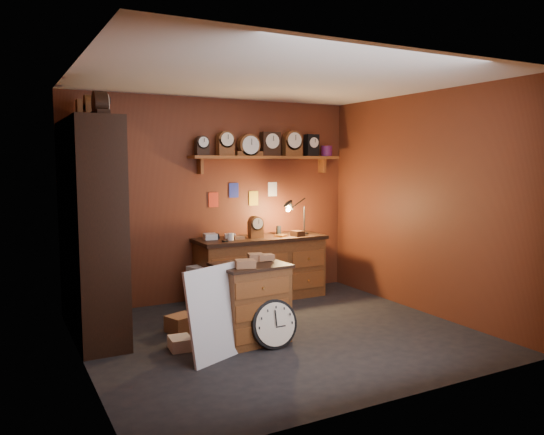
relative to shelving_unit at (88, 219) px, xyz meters
The scene contains 11 objects.
floor 2.40m from the shelving_unit, 28.68° to the right, with size 4.00×4.00×0.00m, color black.
room_shell 2.09m from the shelving_unit, 25.39° to the right, with size 4.02×3.62×2.71m.
shelving_unit is the anchor object (origin of this frame).
workbench 2.48m from the shelving_unit, 12.13° to the left, with size 1.79×0.66×1.36m.
low_cabinet 1.93m from the shelving_unit, 34.59° to the right, with size 0.75×0.65×0.90m.
big_round_clock 2.26m from the shelving_unit, 39.97° to the right, with size 0.49×0.16×0.50m.
white_panel 2.02m from the shelving_unit, 54.00° to the right, with size 0.68×0.03×0.90m, color silver.
mini_fridge 1.91m from the shelving_unit, 14.03° to the left, with size 0.62×0.64×0.53m.
floor_box_a 1.51m from the shelving_unit, 22.35° to the right, with size 0.29×0.25×0.18m, color #996642.
floor_box_b 1.65m from the shelving_unit, 52.19° to the right, with size 0.21×0.25×0.12m, color white.
floor_box_c 2.18m from the shelving_unit, 24.74° to the right, with size 0.21×0.18×0.16m, color #996642.
Camera 1 is at (-2.67, -4.86, 1.86)m, focal length 35.00 mm.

